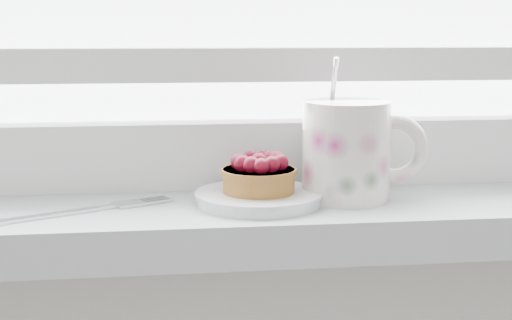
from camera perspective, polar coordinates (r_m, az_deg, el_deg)
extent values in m
cube|color=#B7BBBE|center=(0.72, 0.68, -4.68)|extent=(1.60, 0.20, 0.04)
cube|color=silver|center=(0.77, -0.02, 0.60)|extent=(1.30, 0.05, 0.07)
cube|color=silver|center=(0.76, -0.02, 7.65)|extent=(1.30, 0.04, 0.04)
cylinder|color=silver|center=(0.69, 0.22, -3.04)|extent=(0.12, 0.12, 0.01)
cylinder|color=brown|center=(0.69, 0.22, -1.63)|extent=(0.07, 0.07, 0.02)
cylinder|color=brown|center=(0.69, 0.23, -0.93)|extent=(0.07, 0.07, 0.01)
sphere|color=#4D000D|center=(0.68, 0.23, -0.12)|extent=(0.02, 0.02, 0.02)
sphere|color=#4D000D|center=(0.69, 1.69, -0.01)|extent=(0.02, 0.02, 0.02)
sphere|color=#4D000D|center=(0.70, 1.20, 0.07)|extent=(0.02, 0.02, 0.02)
sphere|color=#4D000D|center=(0.70, 0.49, 0.14)|extent=(0.02, 0.02, 0.02)
sphere|color=#4D000D|center=(0.70, -0.46, 0.12)|extent=(0.02, 0.02, 0.02)
sphere|color=#4D000D|center=(0.69, -1.07, -0.06)|extent=(0.01, 0.01, 0.01)
sphere|color=#4D000D|center=(0.68, -1.42, -0.15)|extent=(0.02, 0.02, 0.02)
sphere|color=#4D000D|center=(0.67, -1.10, -0.29)|extent=(0.02, 0.02, 0.02)
sphere|color=#4D000D|center=(0.67, -0.39, -0.39)|extent=(0.02, 0.02, 0.02)
sphere|color=#4D000D|center=(0.66, 0.41, -0.50)|extent=(0.02, 0.02, 0.02)
sphere|color=#4D000D|center=(0.67, 1.25, -0.36)|extent=(0.02, 0.02, 0.02)
sphere|color=#4D000D|center=(0.68, 1.96, -0.21)|extent=(0.02, 0.02, 0.02)
cylinder|color=silver|center=(0.71, 7.23, 0.75)|extent=(0.10, 0.10, 0.10)
cylinder|color=black|center=(0.70, 7.31, 4.35)|extent=(0.08, 0.08, 0.01)
torus|color=silver|center=(0.71, 11.01, 0.88)|extent=(0.07, 0.02, 0.07)
cylinder|color=silver|center=(0.72, 6.20, 5.83)|extent=(0.01, 0.02, 0.06)
cube|color=silver|center=(0.67, -16.41, -4.28)|extent=(0.09, 0.05, 0.00)
cube|color=silver|center=(0.69, -11.80, -3.69)|extent=(0.02, 0.01, 0.00)
cube|color=silver|center=(0.70, -10.12, -3.46)|extent=(0.03, 0.03, 0.00)
cube|color=silver|center=(0.70, -7.75, -3.33)|extent=(0.03, 0.02, 0.00)
cube|color=silver|center=(0.70, -7.96, -3.24)|extent=(0.03, 0.02, 0.00)
cube|color=silver|center=(0.71, -8.17, -3.14)|extent=(0.03, 0.02, 0.00)
cube|color=silver|center=(0.71, -8.37, -3.05)|extent=(0.03, 0.02, 0.00)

